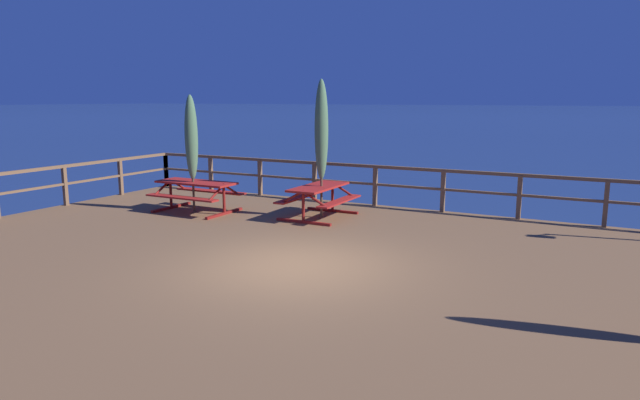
{
  "coord_description": "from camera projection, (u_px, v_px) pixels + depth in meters",
  "views": [
    {
      "loc": [
        4.75,
        -8.09,
        3.59
      ],
      "look_at": [
        0.0,
        0.88,
        1.77
      ],
      "focal_mm": 31.85,
      "sensor_mm": 36.0,
      "label": 1
    }
  ],
  "objects": [
    {
      "name": "ground_plane",
      "position": [
        296.0,
        308.0,
        9.86
      ],
      "size": [
        600.0,
        600.0,
        0.0
      ],
      "primitive_type": "plane",
      "color": "navy"
    },
    {
      "name": "wooden_deck",
      "position": [
        296.0,
        287.0,
        9.79
      ],
      "size": [
        16.77,
        11.77,
        0.77
      ],
      "primitive_type": "cube",
      "color": "brown",
      "rests_on": "ground"
    },
    {
      "name": "railing_waterside_far",
      "position": [
        408.0,
        180.0,
        14.58
      ],
      "size": [
        16.57,
        0.1,
        1.09
      ],
      "color": "brown",
      "rests_on": "wooden_deck"
    },
    {
      "name": "picnic_table_mid_centre",
      "position": [
        196.0,
        189.0,
        14.27
      ],
      "size": [
        2.08,
        1.4,
        0.78
      ],
      "color": "maroon",
      "rests_on": "wooden_deck"
    },
    {
      "name": "picnic_table_mid_right",
      "position": [
        319.0,
        194.0,
        13.56
      ],
      "size": [
        1.42,
        1.89,
        0.78
      ],
      "color": "maroon",
      "rests_on": "wooden_deck"
    },
    {
      "name": "patio_umbrella_short_mid",
      "position": [
        191.0,
        138.0,
        13.99
      ],
      "size": [
        0.32,
        0.32,
        2.92
      ],
      "color": "#4C3828",
      "rests_on": "wooden_deck"
    },
    {
      "name": "patio_umbrella_tall_front",
      "position": [
        321.0,
        131.0,
        13.26
      ],
      "size": [
        0.32,
        0.32,
        3.27
      ],
      "color": "#4C3828",
      "rests_on": "wooden_deck"
    }
  ]
}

